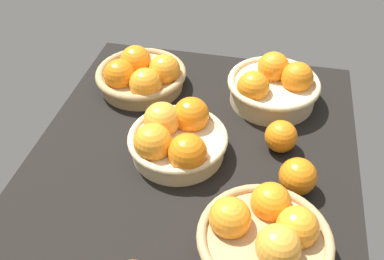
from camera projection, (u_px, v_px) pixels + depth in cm
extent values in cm
cube|color=black|center=(193.00, 159.00, 96.76)|extent=(84.00, 72.00, 3.00)
cylinder|color=tan|center=(263.00, 246.00, 75.25)|extent=(21.77, 21.77, 5.19)
torus|color=tan|center=(265.00, 237.00, 73.52)|extent=(23.57, 23.57, 1.80)
sphere|color=#F49E33|center=(278.00, 247.00, 69.17)|extent=(7.46, 7.46, 7.46)
sphere|color=orange|center=(271.00, 202.00, 77.74)|extent=(7.46, 7.46, 7.46)
sphere|color=orange|center=(230.00, 218.00, 74.46)|extent=(7.46, 7.46, 7.46)
sphere|color=orange|center=(297.00, 227.00, 73.32)|extent=(7.46, 7.46, 7.46)
cylinder|color=#D3BC8C|center=(178.00, 145.00, 94.72)|extent=(20.36, 20.36, 4.52)
torus|color=#D3BC8C|center=(178.00, 138.00, 93.21)|extent=(21.95, 21.95, 1.59)
sphere|color=#F49E33|center=(162.00, 120.00, 94.95)|extent=(8.23, 8.23, 8.23)
sphere|color=orange|center=(191.00, 115.00, 95.97)|extent=(8.23, 8.23, 8.23)
sphere|color=orange|center=(186.00, 153.00, 87.87)|extent=(8.23, 8.23, 8.23)
sphere|color=orange|center=(153.00, 143.00, 89.52)|extent=(8.23, 8.23, 8.23)
cylinder|color=tan|center=(142.00, 80.00, 113.82)|extent=(21.75, 21.75, 4.08)
torus|color=tan|center=(141.00, 73.00, 112.46)|extent=(23.79, 23.79, 2.04)
sphere|color=orange|center=(120.00, 75.00, 109.12)|extent=(8.18, 8.18, 8.18)
sphere|color=orange|center=(165.00, 70.00, 110.18)|extent=(8.18, 8.18, 8.18)
sphere|color=orange|center=(136.00, 61.00, 112.61)|extent=(8.18, 8.18, 8.18)
sphere|color=orange|center=(146.00, 84.00, 106.63)|extent=(8.18, 8.18, 8.18)
cylinder|color=#D3BC8C|center=(272.00, 92.00, 108.54)|extent=(21.23, 21.23, 5.66)
torus|color=#D3BC8C|center=(274.00, 83.00, 106.65)|extent=(23.03, 23.03, 1.80)
sphere|color=orange|center=(297.00, 78.00, 105.06)|extent=(7.94, 7.94, 7.94)
sphere|color=orange|center=(273.00, 68.00, 108.01)|extent=(7.94, 7.94, 7.94)
sphere|color=orange|center=(253.00, 87.00, 103.18)|extent=(7.94, 7.94, 7.94)
sphere|color=orange|center=(298.00, 176.00, 85.80)|extent=(7.63, 7.63, 7.63)
sphere|color=orange|center=(281.00, 136.00, 94.92)|extent=(7.23, 7.23, 7.23)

